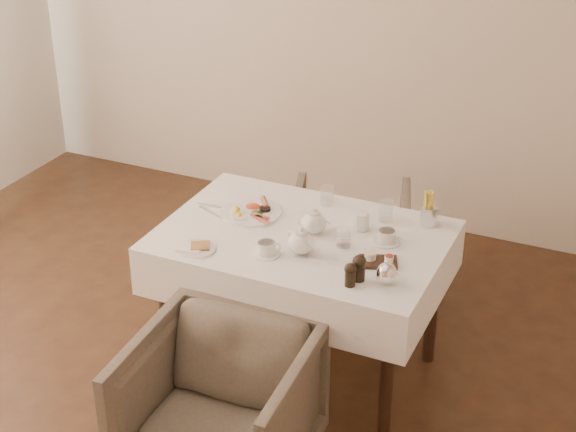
{
  "coord_description": "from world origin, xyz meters",
  "views": [
    {
      "loc": [
        1.86,
        -2.42,
        2.66
      ],
      "look_at": [
        0.38,
        0.8,
        0.82
      ],
      "focal_mm": 55.0,
      "sensor_mm": 36.0,
      "label": 1
    }
  ],
  "objects_px": {
    "table": "(302,257)",
    "breakfast_plate": "(252,211)",
    "armchair_far": "(350,243)",
    "armchair_near": "(219,411)",
    "teapot_centre": "(314,221)"
  },
  "relations": [
    {
      "from": "table",
      "to": "armchair_near",
      "type": "xyz_separation_m",
      "value": [
        -0.02,
        -0.78,
        -0.31
      ]
    },
    {
      "from": "armchair_near",
      "to": "teapot_centre",
      "type": "xyz_separation_m",
      "value": [
        0.06,
        0.81,
        0.49
      ]
    },
    {
      "from": "table",
      "to": "breakfast_plate",
      "type": "distance_m",
      "value": 0.34
    },
    {
      "from": "table",
      "to": "breakfast_plate",
      "type": "bearing_deg",
      "value": 163.43
    },
    {
      "from": "table",
      "to": "teapot_centre",
      "type": "xyz_separation_m",
      "value": [
        0.04,
        0.03,
        0.18
      ]
    },
    {
      "from": "table",
      "to": "armchair_far",
      "type": "xyz_separation_m",
      "value": [
        -0.06,
        0.79,
        -0.34
      ]
    },
    {
      "from": "table",
      "to": "breakfast_plate",
      "type": "xyz_separation_m",
      "value": [
        -0.3,
        0.09,
        0.13
      ]
    },
    {
      "from": "armchair_far",
      "to": "breakfast_plate",
      "type": "relative_size",
      "value": 2.24
    },
    {
      "from": "armchair_near",
      "to": "breakfast_plate",
      "type": "xyz_separation_m",
      "value": [
        -0.28,
        0.87,
        0.44
      ]
    },
    {
      "from": "table",
      "to": "teapot_centre",
      "type": "distance_m",
      "value": 0.19
    },
    {
      "from": "armchair_far",
      "to": "breakfast_plate",
      "type": "xyz_separation_m",
      "value": [
        -0.24,
        -0.7,
        0.47
      ]
    },
    {
      "from": "breakfast_plate",
      "to": "table",
      "type": "bearing_deg",
      "value": -27.14
    },
    {
      "from": "armchair_far",
      "to": "armchair_near",
      "type": "bearing_deg",
      "value": 73.57
    },
    {
      "from": "armchair_near",
      "to": "breakfast_plate",
      "type": "height_order",
      "value": "breakfast_plate"
    },
    {
      "from": "armchair_near",
      "to": "teapot_centre",
      "type": "height_order",
      "value": "teapot_centre"
    }
  ]
}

